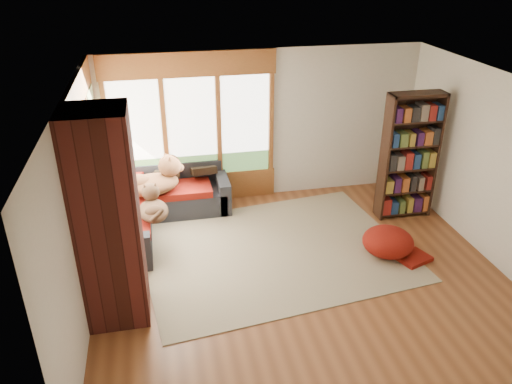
{
  "coord_description": "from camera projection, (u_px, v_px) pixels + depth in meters",
  "views": [
    {
      "loc": [
        -1.75,
        -5.45,
        4.08
      ],
      "look_at": [
        -0.48,
        0.71,
        0.95
      ],
      "focal_mm": 35.0,
      "sensor_mm": 36.0,
      "label": 1
    }
  ],
  "objects": [
    {
      "name": "floor",
      "position": [
        300.0,
        272.0,
        6.92
      ],
      "size": [
        5.5,
        5.5,
        0.0
      ],
      "primitive_type": "plane",
      "color": "brown",
      "rests_on": "ground"
    },
    {
      "name": "ceiling",
      "position": [
        309.0,
        87.0,
        5.76
      ],
      "size": [
        5.5,
        5.5,
        0.0
      ],
      "primitive_type": "plane",
      "color": "white"
    },
    {
      "name": "wall_back",
      "position": [
        262.0,
        126.0,
        8.53
      ],
      "size": [
        5.5,
        0.04,
        2.6
      ],
      "primitive_type": "cube",
      "color": "silver",
      "rests_on": "ground"
    },
    {
      "name": "wall_front",
      "position": [
        390.0,
        317.0,
        4.15
      ],
      "size": [
        5.5,
        0.04,
        2.6
      ],
      "primitive_type": "cube",
      "color": "silver",
      "rests_on": "ground"
    },
    {
      "name": "wall_left",
      "position": [
        79.0,
        209.0,
        5.84
      ],
      "size": [
        0.04,
        5.0,
        2.6
      ],
      "primitive_type": "cube",
      "color": "silver",
      "rests_on": "ground"
    },
    {
      "name": "wall_right",
      "position": [
        497.0,
        171.0,
        6.84
      ],
      "size": [
        0.04,
        5.0,
        2.6
      ],
      "primitive_type": "cube",
      "color": "silver",
      "rests_on": "ground"
    },
    {
      "name": "windows_back",
      "position": [
        192.0,
        128.0,
        8.26
      ],
      "size": [
        2.82,
        0.1,
        1.9
      ],
      "color": "brown",
      "rests_on": "wall_back"
    },
    {
      "name": "windows_left",
      "position": [
        90.0,
        165.0,
        6.88
      ],
      "size": [
        0.1,
        2.62,
        1.9
      ],
      "color": "brown",
      "rests_on": "wall_left"
    },
    {
      "name": "roller_blind",
      "position": [
        93.0,
        119.0,
        7.43
      ],
      "size": [
        0.03,
        0.72,
        0.9
      ],
      "primitive_type": "cube",
      "color": "gray",
      "rests_on": "wall_left"
    },
    {
      "name": "brick_chimney",
      "position": [
        108.0,
        221.0,
        5.6
      ],
      "size": [
        0.7,
        0.7,
        2.6
      ],
      "primitive_type": "cube",
      "color": "#471914",
      "rests_on": "ground"
    },
    {
      "name": "sectional_sofa",
      "position": [
        153.0,
        210.0,
        7.92
      ],
      "size": [
        2.2,
        2.2,
        0.8
      ],
      "rotation": [
        0.0,
        0.0,
        -0.04
      ],
      "color": "black",
      "rests_on": "ground"
    },
    {
      "name": "area_rug",
      "position": [
        274.0,
        251.0,
        7.4
      ],
      "size": [
        4.09,
        3.32,
        0.01
      ],
      "primitive_type": "cube",
      "rotation": [
        0.0,
        0.0,
        0.12
      ],
      "color": "beige",
      "rests_on": "ground"
    },
    {
      "name": "bookshelf",
      "position": [
        409.0,
        157.0,
        7.96
      ],
      "size": [
        0.89,
        0.3,
        2.08
      ],
      "color": "black",
      "rests_on": "ground"
    },
    {
      "name": "pouf",
      "position": [
        388.0,
        241.0,
        7.25
      ],
      "size": [
        0.93,
        0.93,
        0.4
      ],
      "primitive_type": "ellipsoid",
      "rotation": [
        0.0,
        0.0,
        0.31
      ],
      "color": "maroon",
      "rests_on": "area_rug"
    },
    {
      "name": "dog_tan",
      "position": [
        155.0,
        175.0,
        7.9
      ],
      "size": [
        1.05,
        0.82,
        0.52
      ],
      "rotation": [
        0.0,
        0.0,
        0.3
      ],
      "color": "brown",
      "rests_on": "sectional_sofa"
    },
    {
      "name": "dog_brindle",
      "position": [
        152.0,
        202.0,
        7.24
      ],
      "size": [
        0.48,
        0.73,
        0.38
      ],
      "rotation": [
        0.0,
        0.0,
        1.66
      ],
      "color": "#3B2418",
      "rests_on": "sectional_sofa"
    },
    {
      "name": "throw_pillows",
      "position": [
        152.0,
        180.0,
        7.85
      ],
      "size": [
        1.98,
        1.68,
        0.45
      ],
      "color": "black",
      "rests_on": "sectional_sofa"
    }
  ]
}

